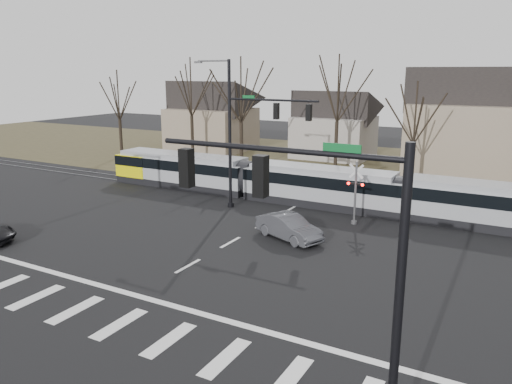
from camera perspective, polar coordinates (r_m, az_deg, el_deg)
The scene contains 15 objects.
ground at distance 23.85m, azimuth -10.68°, elevation -9.90°, with size 140.00×140.00×0.00m, color black.
grass_verge at distance 51.57m, azimuth 12.48°, elevation 2.82°, with size 140.00×28.00×0.01m, color #38331E.
crosswalk at distance 21.24m, azimuth -17.72°, elevation -13.41°, with size 27.00×2.60×0.01m.
stop_line at distance 22.62m, azimuth -13.63°, elevation -11.39°, with size 28.00×0.35×0.01m, color silver.
lane_dashes at distance 36.85m, azimuth 5.27°, elevation -1.21°, with size 0.18×30.00×0.01m.
rail_pair at distance 36.67m, azimuth 5.15°, elevation -1.24°, with size 90.00×1.52×0.06m.
tram at distance 36.01m, azimuth 7.20°, elevation 0.85°, with size 36.56×2.71×2.77m.
sedan at distance 28.75m, azimuth 3.77°, elevation -4.02°, with size 4.57×3.03×1.42m, color #434449.
signal_pole_near_right at distance 12.20m, azimuth 7.57°, elevation -7.00°, with size 6.72×0.44×8.00m.
signal_pole_far at distance 33.77m, azimuth -0.71°, elevation 7.32°, with size 9.28×0.44×10.20m.
rail_crossing_signal at distance 31.78m, azimuth 11.27°, elevation -0.34°, with size 1.08×0.36×4.00m.
tree_row at distance 44.60m, azimuth 13.04°, elevation 7.63°, with size 59.20×7.20×10.00m.
house_a at distance 61.33m, azimuth -5.12°, elevation 8.99°, with size 9.72×8.64×8.60m.
house_b at distance 56.32m, azimuth 8.96°, elevation 7.95°, with size 8.64×7.56×7.65m.
house_c at distance 50.12m, azimuth 23.11°, elevation 7.79°, with size 10.80×8.64×10.10m.
Camera 1 is at (14.19, -16.67, 9.45)m, focal length 35.00 mm.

